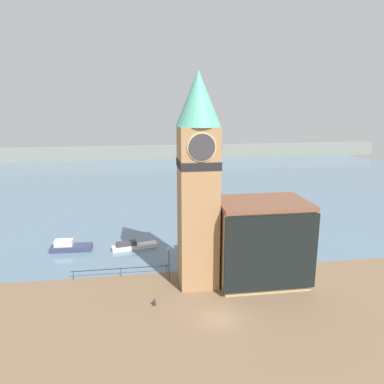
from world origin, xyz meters
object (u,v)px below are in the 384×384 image
mooring_bollard_near (154,302)px  boat_far (70,246)px  clock_tower (198,177)px  boat_near (133,246)px  pier_building (261,242)px  lamp_post (169,258)px

mooring_bollard_near → boat_far: bearing=123.6°
clock_tower → mooring_bollard_near: (-5.49, -4.38, -12.74)m
boat_near → mooring_bollard_near: bearing=-93.5°
clock_tower → pier_building: 11.09m
clock_tower → mooring_bollard_near: 14.54m
pier_building → boat_near: pier_building is taller
mooring_bollard_near → lamp_post: bearing=69.4°
clock_tower → boat_near: size_ratio=3.59×
pier_building → boat_far: size_ratio=1.79×
pier_building → boat_far: pier_building is taller
pier_building → mooring_bollard_near: size_ratio=14.61×
clock_tower → pier_building: bearing=-3.5°
clock_tower → boat_near: bearing=122.6°
boat_near → mooring_bollard_near: size_ratio=9.40×
boat_near → lamp_post: size_ratio=1.59×
clock_tower → lamp_post: clock_tower is taller
lamp_post → pier_building: bearing=-9.0°
boat_far → mooring_bollard_near: bearing=-53.9°
pier_building → lamp_post: 11.30m
boat_near → boat_far: (-9.22, 0.76, 0.15)m
pier_building → boat_near: bearing=140.5°
boat_near → boat_far: size_ratio=1.15×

